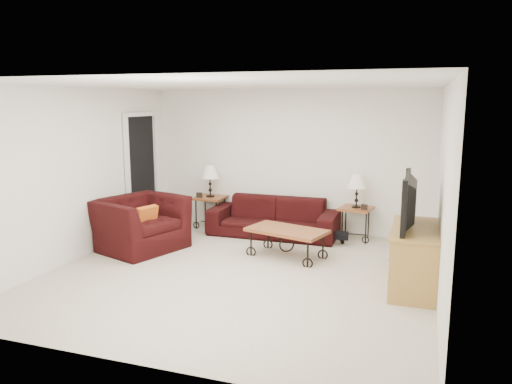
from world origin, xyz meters
TOP-DOWN VIEW (x-y plane):
  - ground at (0.00, 0.00)m, footprint 5.00×5.00m
  - wall_back at (0.00, 2.50)m, footprint 5.00×0.02m
  - wall_front at (0.00, -2.50)m, footprint 5.00×0.02m
  - wall_left at (-2.50, 0.00)m, footprint 0.02×5.00m
  - wall_right at (2.50, 0.00)m, footprint 0.02×5.00m
  - ceiling at (0.00, 0.00)m, footprint 5.00×5.00m
  - doorway at (-2.47, 1.65)m, footprint 0.08×0.94m
  - sofa at (-0.13, 2.02)m, footprint 2.21×0.86m
  - side_table_left at (-1.39, 2.20)m, footprint 0.53×0.53m
  - side_table_right at (1.25, 2.20)m, footprint 0.59×0.59m
  - lamp_left at (-1.39, 2.20)m, footprint 0.33×0.33m
  - lamp_right at (1.25, 2.20)m, footprint 0.36×0.36m
  - photo_frame_left at (-1.54, 2.05)m, footprint 0.12×0.03m
  - photo_frame_right at (1.40, 2.05)m, footprint 0.11×0.05m
  - coffee_table at (0.41, 0.91)m, footprint 1.27×0.90m
  - armchair at (-1.88, 0.58)m, footprint 1.45×1.54m
  - throw_pillow at (-1.73, 0.53)m, footprint 0.21×0.38m
  - tv_stand at (2.23, 0.22)m, footprint 0.53×1.28m
  - television at (2.21, 0.22)m, footprint 0.15×1.15m
  - backpack at (1.09, 1.85)m, footprint 0.40×0.35m

SIDE VIEW (x-z plane):
  - ground at x=0.00m, z-range 0.00..0.00m
  - backpack at x=1.09m, z-range 0.00..0.43m
  - coffee_table at x=0.41m, z-range 0.00..0.43m
  - side_table_right at x=1.25m, z-range 0.00..0.55m
  - side_table_left at x=-1.39m, z-range 0.00..0.57m
  - sofa at x=-0.13m, z-range 0.00..0.65m
  - tv_stand at x=2.23m, z-range 0.00..0.77m
  - armchair at x=-1.88m, z-range 0.00..0.81m
  - throw_pillow at x=-1.73m, z-range 0.34..0.70m
  - photo_frame_right at x=1.40m, z-range 0.55..0.65m
  - photo_frame_left at x=-1.54m, z-range 0.57..0.67m
  - lamp_right at x=1.25m, z-range 0.55..1.11m
  - lamp_left at x=-1.39m, z-range 0.57..1.15m
  - doorway at x=-2.47m, z-range 0.00..2.04m
  - television at x=2.21m, z-range 0.77..1.43m
  - wall_back at x=0.00m, z-range 0.00..2.50m
  - wall_front at x=0.00m, z-range 0.00..2.50m
  - wall_left at x=-2.50m, z-range 0.00..2.50m
  - wall_right at x=2.50m, z-range 0.00..2.50m
  - ceiling at x=0.00m, z-range 2.50..2.50m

